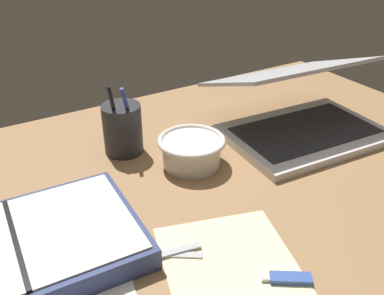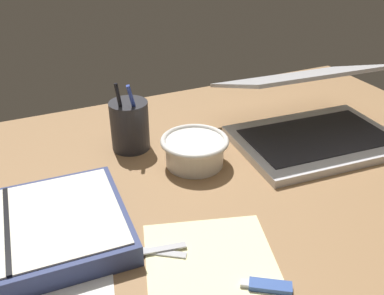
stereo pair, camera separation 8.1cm
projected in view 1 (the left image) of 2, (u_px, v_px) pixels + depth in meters
desk_top at (212, 202)px, 79.43cm from camera, size 140.00×100.00×2.00cm
laptop at (299, 112)px, 98.94cm from camera, size 37.56×34.41×17.83cm
bowl at (191, 150)px, 87.66cm from camera, size 14.02×14.02×6.01cm
pen_cup at (123, 129)px, 91.08cm from camera, size 8.32×8.32×15.92cm
planner at (18, 251)px, 63.92cm from camera, size 37.33×25.28×4.24cm
scissors at (138, 257)px, 65.13cm from camera, size 13.59×9.05×0.80cm
paper_sheet_front at (236, 277)px, 62.10cm from camera, size 26.34×31.14×0.16cm
usb_drive at (289, 279)px, 61.23cm from camera, size 6.88×5.32×1.00cm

